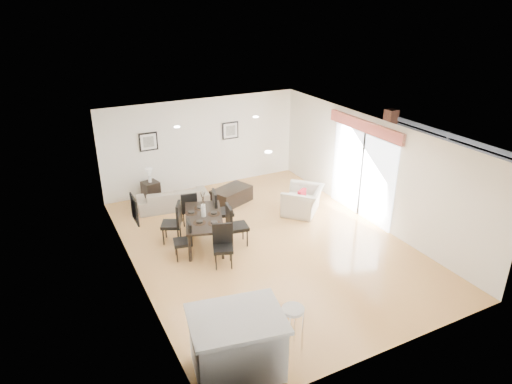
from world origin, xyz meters
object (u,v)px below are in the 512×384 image
dining_table (204,219)px  dining_chair_efar (220,208)px  dining_chair_wnear (186,238)px  kitchen_island (237,343)px  dining_chair_wfar (174,220)px  side_table (151,191)px  armchair (303,200)px  sofa (173,198)px  dining_chair_foot (189,207)px  dining_chair_head (223,243)px  coffee_table (232,196)px  bar_stool (293,314)px  dining_chair_enear (234,223)px

dining_table → dining_chair_efar: 0.73m
dining_chair_wnear → kitchen_island: bearing=5.9°
dining_chair_wfar → side_table: 2.60m
dining_chair_wfar → side_table: (0.11, 2.58, -0.27)m
armchair → dining_table: size_ratio=0.59×
sofa → dining_chair_wfar: dining_chair_wfar is taller
dining_chair_foot → armchair: bearing=175.0°
sofa → dining_chair_head: size_ratio=2.06×
sofa → dining_chair_wnear: size_ratio=2.18×
sofa → armchair: bearing=154.9°
dining_chair_efar → coffee_table: (0.91, 1.33, -0.36)m
dining_chair_efar → dining_chair_head: (-0.56, -1.48, -0.06)m
side_table → bar_stool: 6.95m
armchair → dining_chair_foot: dining_chair_foot is taller
armchair → dining_chair_efar: dining_chair_efar is taller
coffee_table → bar_stool: bar_stool is taller
dining_chair_foot → coffee_table: 1.69m
dining_chair_enear → sofa: bearing=23.1°
dining_chair_wnear → dining_chair_head: size_ratio=0.95×
dining_chair_head → coffee_table: (1.46, 2.81, -0.30)m
dining_chair_head → side_table: size_ratio=1.66×
dining_chair_efar → bar_stool: (-0.57, -4.40, 0.11)m
dining_chair_wfar → dining_chair_head: (0.62, -1.42, -0.03)m
sofa → dining_chair_wfar: bearing=81.1°
sofa → bar_stool: (0.09, -6.17, 0.42)m
dining_chair_head → kitchen_island: kitchen_island is taller
dining_chair_wnear → side_table: bearing=-169.7°
dining_chair_foot → side_table: 1.99m
sofa → side_table: size_ratio=3.42×
dining_chair_enear → dining_chair_foot: dining_chair_enear is taller
side_table → bar_stool: size_ratio=0.69×
kitchen_island → bar_stool: 1.01m
bar_stool → dining_chair_wfar: bearing=97.9°
armchair → coffee_table: size_ratio=0.99×
sofa → dining_chair_efar: size_ratio=1.84×
dining_chair_wfar → dining_chair_enear: size_ratio=0.97×
armchair → dining_chair_wnear: dining_chair_wnear is taller
bar_stool → sofa: bearing=90.8°
side_table → kitchen_island: 6.94m
dining_table → dining_chair_head: (0.03, -1.04, -0.11)m
dining_chair_efar → kitchen_island: 4.67m
coffee_table → dining_chair_head: bearing=-139.9°
dining_chair_head → side_table: 4.04m
side_table → sofa: bearing=-61.6°
coffee_table → side_table: size_ratio=1.96×
dining_chair_head → sofa: bearing=111.1°
sofa → armchair: 3.55m
dining_chair_efar → dining_chair_foot: (-0.59, 0.60, -0.08)m
dining_chair_head → coffee_table: size_ratio=0.85×
dining_chair_efar → dining_chair_foot: size_ratio=1.16×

